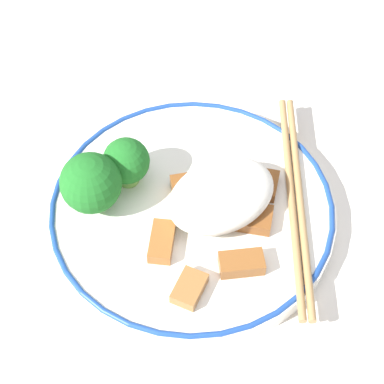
{
  "coord_description": "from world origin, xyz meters",
  "views": [
    {
      "loc": [
        0.18,
        0.27,
        0.48
      ],
      "look_at": [
        0.0,
        0.0,
        0.04
      ],
      "focal_mm": 60.0,
      "sensor_mm": 36.0,
      "label": 1
    }
  ],
  "objects": [
    {
      "name": "ground_plane",
      "position": [
        0.0,
        0.0,
        0.0
      ],
      "size": [
        3.0,
        3.0,
        0.0
      ],
      "primitive_type": "plane",
      "color": "silver"
    },
    {
      "name": "plate",
      "position": [
        0.0,
        0.0,
        0.01
      ],
      "size": [
        0.25,
        0.25,
        0.02
      ],
      "color": "white",
      "rests_on": "ground_plane"
    },
    {
      "name": "rice_mound",
      "position": [
        -0.02,
        0.02,
        0.04
      ],
      "size": [
        0.1,
        0.07,
        0.04
      ],
      "color": "white",
      "rests_on": "plate"
    },
    {
      "name": "broccoli_back_left",
      "position": [
        0.03,
        -0.05,
        0.04
      ],
      "size": [
        0.04,
        0.04,
        0.05
      ],
      "color": "#72AD4C",
      "rests_on": "plate"
    },
    {
      "name": "broccoli_back_center",
      "position": [
        0.07,
        -0.05,
        0.05
      ],
      "size": [
        0.05,
        0.05,
        0.06
      ],
      "color": "#72AD4C",
      "rests_on": "plate"
    },
    {
      "name": "meat_near_front",
      "position": [
        0.04,
        0.02,
        0.02
      ],
      "size": [
        0.04,
        0.04,
        0.01
      ],
      "color": "#995B28",
      "rests_on": "plate"
    },
    {
      "name": "meat_near_left",
      "position": [
        0.0,
        0.07,
        0.02
      ],
      "size": [
        0.04,
        0.03,
        0.01
      ],
      "color": "brown",
      "rests_on": "plate"
    },
    {
      "name": "meat_near_right",
      "position": [
        -0.06,
        0.02,
        0.02
      ],
      "size": [
        0.04,
        0.04,
        0.01
      ],
      "color": "brown",
      "rests_on": "plate"
    },
    {
      "name": "meat_near_back",
      "position": [
        -0.03,
        0.04,
        0.02
      ],
      "size": [
        0.04,
        0.04,
        0.01
      ],
      "color": "brown",
      "rests_on": "plate"
    },
    {
      "name": "meat_on_rice_edge",
      "position": [
        0.05,
        0.07,
        0.02
      ],
      "size": [
        0.04,
        0.03,
        0.01
      ],
      "color": "#9E6633",
      "rests_on": "plate"
    },
    {
      "name": "meat_mid_left",
      "position": [
        0.0,
        -0.01,
        0.02
      ],
      "size": [
        0.03,
        0.04,
        0.01
      ],
      "color": "brown",
      "rests_on": "plate"
    },
    {
      "name": "chopsticks",
      "position": [
        -0.08,
        0.05,
        0.02
      ],
      "size": [
        0.14,
        0.2,
        0.01
      ],
      "color": "#AD8451",
      "rests_on": "plate"
    }
  ]
}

